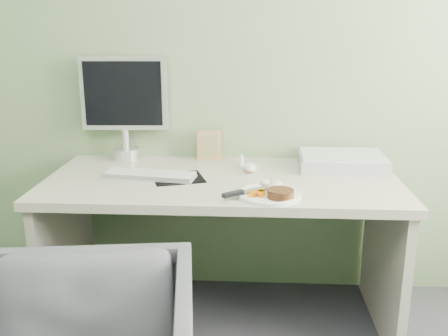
# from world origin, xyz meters

# --- Properties ---
(wall_back) EXTENTS (3.50, 0.00, 3.50)m
(wall_back) POSITION_xyz_m (0.00, 2.00, 1.35)
(wall_back) COLOR gray
(wall_back) RESTS_ON floor
(desk) EXTENTS (1.60, 0.75, 0.73)m
(desk) POSITION_xyz_m (0.00, 1.62, 0.55)
(desk) COLOR #B9B19B
(desk) RESTS_ON floor
(plate) EXTENTS (0.26, 0.26, 0.01)m
(plate) POSITION_xyz_m (0.21, 1.38, 0.74)
(plate) COLOR white
(plate) RESTS_ON desk
(steak) EXTENTS (0.11, 0.11, 0.03)m
(steak) POSITION_xyz_m (0.25, 1.33, 0.76)
(steak) COLOR black
(steak) RESTS_ON plate
(potato_pile) EXTENTS (0.11, 0.08, 0.06)m
(potato_pile) POSITION_xyz_m (0.24, 1.42, 0.77)
(potato_pile) COLOR #A4824F
(potato_pile) RESTS_ON plate
(carrot_heap) EXTENTS (0.06, 0.06, 0.04)m
(carrot_heap) POSITION_xyz_m (0.15, 1.35, 0.76)
(carrot_heap) COLOR orange
(carrot_heap) RESTS_ON plate
(steak_knife) EXTENTS (0.21, 0.17, 0.02)m
(steak_knife) POSITION_xyz_m (0.09, 1.35, 0.76)
(steak_knife) COLOR silver
(steak_knife) RESTS_ON plate
(mousepad) EXTENTS (0.27, 0.26, 0.00)m
(mousepad) POSITION_xyz_m (-0.20, 1.60, 0.73)
(mousepad) COLOR black
(mousepad) RESTS_ON desk
(keyboard) EXTENTS (0.42, 0.18, 0.02)m
(keyboard) POSITION_xyz_m (-0.33, 1.61, 0.75)
(keyboard) COLOR white
(keyboard) RESTS_ON desk
(computer_mouse) EXTENTS (0.08, 0.12, 0.04)m
(computer_mouse) POSITION_xyz_m (0.13, 1.74, 0.75)
(computer_mouse) COLOR white
(computer_mouse) RESTS_ON desk
(photo_frame) EXTENTS (0.12, 0.05, 0.15)m
(photo_frame) POSITION_xyz_m (-0.09, 1.94, 0.81)
(photo_frame) COLOR #A07A4A
(photo_frame) RESTS_ON desk
(eyedrop_bottle) EXTENTS (0.02, 0.02, 0.07)m
(eyedrop_bottle) POSITION_xyz_m (0.08, 1.83, 0.76)
(eyedrop_bottle) COLOR white
(eyedrop_bottle) RESTS_ON desk
(scanner) EXTENTS (0.41, 0.28, 0.06)m
(scanner) POSITION_xyz_m (0.57, 1.82, 0.76)
(scanner) COLOR #A7AAAE
(scanner) RESTS_ON desk
(monitor) EXTENTS (0.44, 0.14, 0.53)m
(monitor) POSITION_xyz_m (-0.51, 1.94, 1.03)
(monitor) COLOR silver
(monitor) RESTS_ON desk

